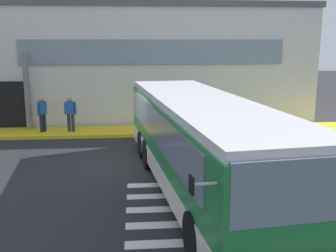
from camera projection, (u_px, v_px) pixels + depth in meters
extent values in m
cube|color=#232326|center=(134.00, 162.00, 14.31)|extent=(80.00, 90.00, 0.02)
cube|color=silver|center=(226.00, 241.00, 8.62)|extent=(4.40, 0.36, 0.01)
cube|color=silver|center=(217.00, 223.00, 9.50)|extent=(4.40, 0.36, 0.01)
cube|color=silver|center=(210.00, 207.00, 10.37)|extent=(4.40, 0.36, 0.01)
cube|color=silver|center=(204.00, 195.00, 11.25)|extent=(4.40, 0.36, 0.01)
cube|color=silver|center=(199.00, 184.00, 12.13)|extent=(4.40, 0.36, 0.01)
cube|color=silver|center=(133.00, 63.00, 25.39)|extent=(19.04, 12.00, 5.97)
cube|color=#56565B|center=(132.00, 12.00, 24.73)|extent=(19.24, 12.20, 0.30)
cube|color=black|center=(11.00, 106.00, 19.37)|extent=(1.80, 0.16, 2.40)
cube|color=gray|center=(153.00, 52.00, 19.41)|extent=(13.04, 0.10, 1.20)
cube|color=yellow|center=(134.00, 131.00, 18.97)|extent=(23.04, 2.00, 0.15)
cylinder|color=slate|center=(27.00, 91.00, 18.75)|extent=(0.28, 0.28, 3.70)
cube|color=#1E7238|center=(201.00, 142.00, 11.41)|extent=(3.86, 11.24, 2.15)
cube|color=silver|center=(200.00, 169.00, 11.57)|extent=(3.91, 11.29, 0.55)
cube|color=silver|center=(201.00, 102.00, 11.16)|extent=(3.74, 11.03, 0.20)
cube|color=slate|center=(301.00, 191.00, 6.06)|extent=(2.35, 0.40, 1.05)
cube|color=slate|center=(239.00, 122.00, 11.85)|extent=(1.23, 9.75, 0.95)
cube|color=slate|center=(155.00, 125.00, 11.33)|extent=(1.23, 9.75, 0.95)
cube|color=black|center=(303.00, 169.00, 5.98)|extent=(2.15, 0.36, 0.28)
cylinder|color=#B7B7BF|center=(204.00, 184.00, 5.92)|extent=(0.40, 0.10, 0.05)
cube|color=black|center=(191.00, 185.00, 5.88)|extent=(0.06, 0.20, 0.28)
cylinder|color=black|center=(303.00, 225.00, 8.28)|extent=(0.42, 1.03, 1.00)
cylinder|color=black|center=(195.00, 236.00, 7.81)|extent=(0.42, 1.03, 1.00)
cylinder|color=black|center=(214.00, 150.00, 14.04)|extent=(0.42, 1.03, 1.00)
cylinder|color=black|center=(148.00, 154.00, 13.58)|extent=(0.42, 1.03, 1.00)
cylinder|color=black|center=(203.00, 141.00, 15.29)|extent=(0.42, 1.03, 1.00)
cylinder|color=black|center=(143.00, 144.00, 14.82)|extent=(0.42, 1.03, 1.00)
cylinder|color=#1E2338|center=(44.00, 123.00, 18.51)|extent=(0.15, 0.15, 0.85)
cylinder|color=#1E2338|center=(41.00, 123.00, 18.33)|extent=(0.15, 0.15, 0.85)
cube|color=#2659A5|center=(42.00, 108.00, 18.27)|extent=(0.39, 0.44, 0.58)
sphere|color=tan|center=(41.00, 99.00, 18.18)|extent=(0.23, 0.23, 0.23)
cylinder|color=#2659A5|center=(46.00, 108.00, 18.50)|extent=(0.09, 0.09, 0.55)
cylinder|color=#2659A5|center=(38.00, 110.00, 18.06)|extent=(0.09, 0.09, 0.55)
cylinder|color=#2D2D33|center=(73.00, 123.00, 18.49)|extent=(0.15, 0.15, 0.85)
cylinder|color=#2D2D33|center=(69.00, 122.00, 18.51)|extent=(0.15, 0.15, 0.85)
cube|color=#2659A5|center=(70.00, 108.00, 18.35)|extent=(0.42, 0.29, 0.58)
sphere|color=tan|center=(70.00, 99.00, 18.27)|extent=(0.23, 0.23, 0.23)
cylinder|color=#2659A5|center=(75.00, 109.00, 18.33)|extent=(0.09, 0.09, 0.55)
cylinder|color=#2659A5|center=(65.00, 108.00, 18.40)|extent=(0.09, 0.09, 0.55)
cube|color=maroon|center=(72.00, 107.00, 18.52)|extent=(0.33, 0.24, 0.44)
cylinder|color=yellow|center=(186.00, 128.00, 17.91)|extent=(0.18, 0.18, 0.90)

